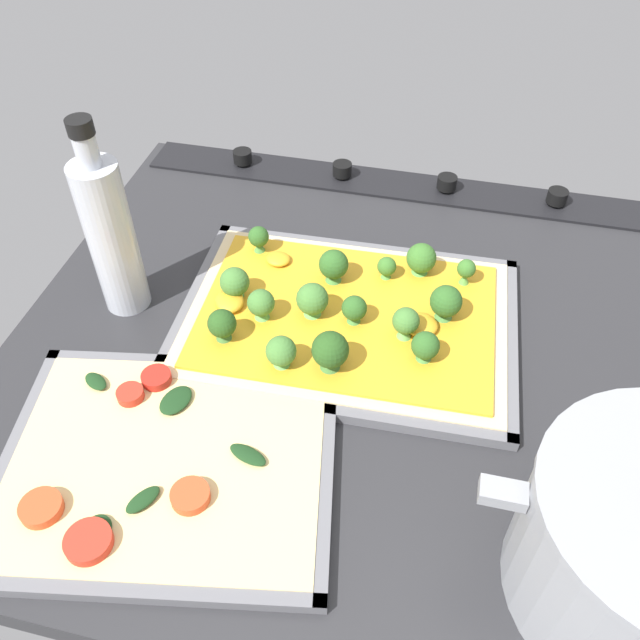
% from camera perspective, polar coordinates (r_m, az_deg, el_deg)
% --- Properties ---
extents(ground_plane, '(0.76, 0.71, 0.03)m').
position_cam_1_polar(ground_plane, '(0.76, 2.57, -2.80)').
color(ground_plane, '#28282B').
extents(stove_control_panel, '(0.73, 0.07, 0.03)m').
position_cam_1_polar(stove_control_panel, '(0.99, 6.34, 11.71)').
color(stove_control_panel, black).
rests_on(stove_control_panel, ground_plane).
extents(baking_tray_front, '(0.39, 0.29, 0.01)m').
position_cam_1_polar(baking_tray_front, '(0.76, 2.31, -0.23)').
color(baking_tray_front, slate).
rests_on(baking_tray_front, ground_plane).
extents(broccoli_pizza, '(0.37, 0.26, 0.06)m').
position_cam_1_polar(broccoli_pizza, '(0.75, 2.05, 0.64)').
color(broccoli_pizza, beige).
rests_on(broccoli_pizza, baking_tray_front).
extents(baking_tray_back, '(0.36, 0.31, 0.01)m').
position_cam_1_polar(baking_tray_back, '(0.66, -12.96, -12.02)').
color(baking_tray_back, slate).
rests_on(baking_tray_back, ground_plane).
extents(veggie_pizza_back, '(0.33, 0.28, 0.02)m').
position_cam_1_polar(veggie_pizza_back, '(0.66, -13.42, -11.79)').
color(veggie_pizza_back, '#E4C580').
rests_on(veggie_pizza_back, baking_tray_back).
extents(oil_bottle, '(0.05, 0.05, 0.24)m').
position_cam_1_polar(oil_bottle, '(0.76, -17.61, 7.01)').
color(oil_bottle, '#B7BCC6').
rests_on(oil_bottle, ground_plane).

